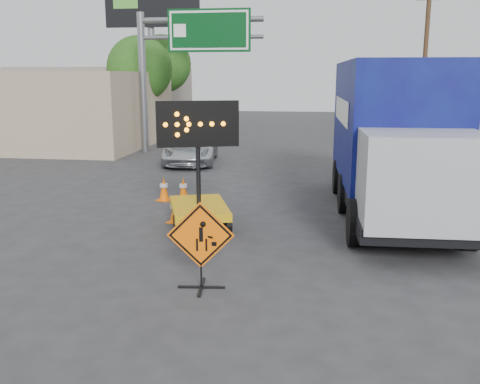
% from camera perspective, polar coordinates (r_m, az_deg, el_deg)
% --- Properties ---
extents(ground, '(100.00, 100.00, 0.00)m').
position_cam_1_polar(ground, '(9.19, -6.35, -12.33)').
color(ground, '#2D2D30').
rests_on(ground, ground).
extents(curb_right, '(0.40, 60.00, 0.12)m').
position_cam_1_polar(curb_right, '(23.90, 20.34, 2.53)').
color(curb_right, gray).
rests_on(curb_right, ground).
extents(storefront_left_near, '(14.00, 10.00, 4.00)m').
position_cam_1_polar(storefront_left_near, '(32.44, -21.86, 8.27)').
color(storefront_left_near, tan).
rests_on(storefront_left_near, ground).
extents(storefront_left_far, '(12.00, 10.00, 4.40)m').
position_cam_1_polar(storefront_left_far, '(45.46, -14.12, 9.96)').
color(storefront_left_far, '#A29787').
rests_on(storefront_left_far, ground).
extents(highway_gantry, '(6.18, 0.38, 6.90)m').
position_cam_1_polar(highway_gantry, '(26.87, -6.16, 14.96)').
color(highway_gantry, slate).
rests_on(highway_gantry, ground).
extents(billboard, '(6.10, 0.54, 9.85)m').
position_cam_1_polar(billboard, '(35.70, -9.34, 17.89)').
color(billboard, slate).
rests_on(billboard, ground).
extents(utility_pole_far, '(1.80, 0.26, 9.00)m').
position_cam_1_polar(utility_pole_far, '(32.60, 19.12, 13.22)').
color(utility_pole_far, '#4E3221').
rests_on(utility_pole_far, ground).
extents(tree_left_near, '(3.71, 3.71, 6.03)m').
position_cam_1_polar(tree_left_near, '(31.74, -10.66, 12.77)').
color(tree_left_near, '#4E3221').
rests_on(tree_left_near, ground).
extents(tree_left_far, '(4.10, 4.10, 6.66)m').
position_cam_1_polar(tree_left_far, '(39.68, -8.28, 13.36)').
color(tree_left_far, '#4E3221').
rests_on(tree_left_far, ground).
extents(construction_sign, '(1.22, 0.87, 1.63)m').
position_cam_1_polar(construction_sign, '(9.69, -4.21, -5.48)').
color(construction_sign, black).
rests_on(construction_sign, ground).
extents(arrow_board, '(2.01, 2.57, 3.22)m').
position_cam_1_polar(arrow_board, '(13.61, -4.42, -0.89)').
color(arrow_board, '#D29A0B').
rests_on(arrow_board, ground).
extents(pickup_truck, '(2.72, 4.91, 1.30)m').
position_cam_1_polar(pickup_truck, '(23.78, -5.25, 4.65)').
color(pickup_truck, silver).
rests_on(pickup_truck, ground).
extents(box_truck, '(3.06, 8.93, 4.20)m').
position_cam_1_polar(box_truck, '(15.30, 16.04, 4.68)').
color(box_truck, black).
rests_on(box_truck, ground).
extents(cone_a, '(0.38, 0.38, 0.69)m').
position_cam_1_polar(cone_a, '(13.19, -6.50, -3.02)').
color(cone_a, '#FF6605').
rests_on(cone_a, ground).
extents(cone_b, '(0.45, 0.45, 0.69)m').
position_cam_1_polar(cone_b, '(14.22, -6.96, -1.89)').
color(cone_b, '#FF6605').
rests_on(cone_b, ground).
extents(cone_c, '(0.38, 0.38, 0.75)m').
position_cam_1_polar(cone_c, '(16.67, -6.07, 0.34)').
color(cone_c, '#FF6605').
rests_on(cone_c, ground).
extents(cone_d, '(0.49, 0.49, 0.76)m').
position_cam_1_polar(cone_d, '(16.75, -8.12, 0.37)').
color(cone_d, '#FF6605').
rests_on(cone_d, ground).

